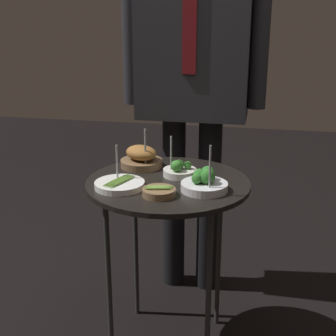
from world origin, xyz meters
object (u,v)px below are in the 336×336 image
waiter_figure (193,63)px  bowl_roast_front_center (141,158)px  bowl_broccoli_mid_left (204,182)px  bowl_asparagus_front_left (159,192)px  bowl_asparagus_near_rim (120,184)px  bowl_broccoli_back_right (179,170)px  serving_cart (168,196)px

waiter_figure → bowl_roast_front_center: bearing=-114.1°
bowl_broccoli_mid_left → bowl_asparagus_front_left: 0.17m
bowl_asparagus_near_rim → bowl_broccoli_back_right: bowl_broccoli_back_right is taller
bowl_broccoli_mid_left → bowl_broccoli_back_right: 0.17m
bowl_asparagus_front_left → serving_cart: bearing=89.9°
bowl_asparagus_near_rim → bowl_asparagus_front_left: bearing=-17.4°
bowl_broccoli_back_right → waiter_figure: 0.56m
bowl_asparagus_front_left → bowl_roast_front_center: bearing=115.2°
bowl_roast_front_center → waiter_figure: bearing=65.9°
bowl_roast_front_center → bowl_asparagus_front_left: bowl_roast_front_center is taller
bowl_asparagus_front_left → bowl_asparagus_near_rim: bearing=162.6°
bowl_broccoli_back_right → bowl_asparagus_front_left: (-0.03, -0.21, -0.01)m
bowl_broccoli_mid_left → bowl_broccoli_back_right: bowl_broccoli_mid_left is taller
bowl_asparagus_near_rim → bowl_broccoli_back_right: 0.25m
bowl_roast_front_center → bowl_asparagus_near_rim: (-0.01, -0.25, -0.02)m
bowl_broccoli_mid_left → bowl_asparagus_front_left: size_ratio=1.54×
bowl_asparagus_front_left → waiter_figure: (0.01, 0.64, 0.37)m
bowl_broccoli_back_right → bowl_asparagus_front_left: bowl_broccoli_back_right is taller
serving_cart → bowl_asparagus_near_rim: 0.20m
bowl_asparagus_near_rim → bowl_asparagus_front_left: (0.15, -0.05, 0.00)m
bowl_roast_front_center → bowl_asparagus_near_rim: bowl_roast_front_center is taller
serving_cart → bowl_broccoli_back_right: size_ratio=4.66×
bowl_roast_front_center → bowl_broccoli_mid_left: bearing=-37.0°
bowl_roast_front_center → bowl_broccoli_back_right: 0.19m
bowl_broccoli_mid_left → bowl_asparagus_near_rim: 0.30m
bowl_broccoli_back_right → waiter_figure: bearing=92.5°
bowl_roast_front_center → bowl_broccoli_back_right: bowl_roast_front_center is taller
waiter_figure → bowl_broccoli_mid_left: bearing=-76.8°
serving_cart → bowl_asparagus_near_rim: (-0.15, -0.10, 0.07)m
bowl_roast_front_center → bowl_asparagus_front_left: size_ratio=1.51×
bowl_asparagus_near_rim → waiter_figure: 0.71m
bowl_asparagus_near_rim → bowl_broccoli_back_right: (0.19, 0.16, 0.01)m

